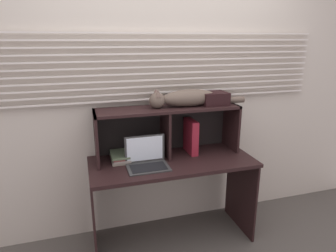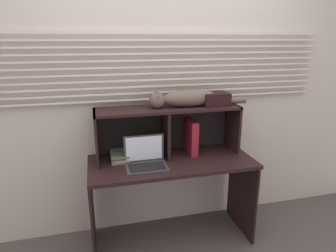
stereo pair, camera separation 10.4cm
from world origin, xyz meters
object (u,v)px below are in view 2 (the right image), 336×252
at_px(laptop, 146,160).
at_px(book_stack, 120,156).
at_px(cat, 187,98).
at_px(storage_box, 215,99).
at_px(binder_upright, 191,137).

relative_size(laptop, book_stack, 1.36).
bearing_deg(cat, laptop, -155.68).
distance_m(laptop, storage_box, 0.79).
distance_m(laptop, binder_upright, 0.48).
distance_m(binder_upright, storage_box, 0.39).
relative_size(laptop, binder_upright, 1.09).
height_order(book_stack, storage_box, storage_box).
distance_m(book_stack, storage_box, 0.94).
distance_m(cat, storage_box, 0.25).
xyz_separation_m(cat, laptop, (-0.39, -0.18, -0.44)).
xyz_separation_m(cat, binder_upright, (0.04, 0.00, -0.34)).
height_order(laptop, storage_box, storage_box).
bearing_deg(cat, book_stack, -179.76).
bearing_deg(storage_box, binder_upright, 180.00).
height_order(cat, storage_box, cat).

